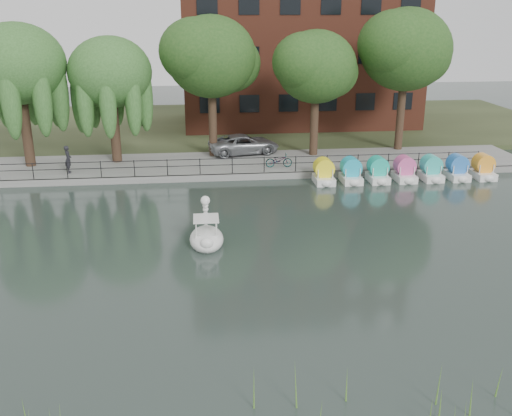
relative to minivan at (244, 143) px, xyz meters
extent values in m
plane|color=#384540|center=(-1.17, -18.23, -1.19)|extent=(120.00, 120.00, 0.00)
cube|color=gray|center=(-1.17, -2.23, -0.99)|extent=(40.00, 6.00, 0.40)
cube|color=gray|center=(-1.17, -5.18, -0.99)|extent=(40.00, 0.25, 0.40)
cube|color=#47512D|center=(-1.17, 11.77, -1.01)|extent=(60.00, 22.00, 0.36)
cylinder|color=black|center=(-1.17, -4.98, 0.16)|extent=(32.00, 0.04, 0.04)
cylinder|color=black|center=(-1.17, -4.98, -0.24)|extent=(32.00, 0.04, 0.04)
cylinder|color=black|center=(-1.17, -4.98, -0.29)|extent=(0.05, 0.05, 1.00)
cube|color=#4C1E16|center=(5.83, 11.77, 8.17)|extent=(20.00, 10.00, 18.00)
cylinder|color=#473323|center=(-14.17, -1.73, 1.31)|extent=(0.60, 0.60, 4.20)
ellipsoid|color=#4E873E|center=(-14.17, -1.73, 5.72)|extent=(5.88, 5.88, 5.00)
cylinder|color=#473323|center=(-8.67, -1.23, 1.11)|extent=(0.60, 0.60, 3.80)
ellipsoid|color=#4E873E|center=(-8.67, -1.23, 5.10)|extent=(5.32, 5.32, 4.52)
cylinder|color=#473323|center=(-2.17, -0.23, 1.46)|extent=(0.60, 0.60, 4.50)
ellipsoid|color=#3C5F24|center=(-2.17, -0.23, 5.91)|extent=(6.00, 6.00, 5.10)
cylinder|color=#473323|center=(4.83, -0.73, 1.24)|extent=(0.60, 0.60, 4.05)
ellipsoid|color=#3C5F24|center=(4.83, -0.73, 5.24)|extent=(5.40, 5.40, 4.59)
cylinder|color=#473323|center=(11.33, 0.27, 1.57)|extent=(0.60, 0.60, 4.72)
ellipsoid|color=#3C5F24|center=(11.33, 0.27, 6.25)|extent=(6.30, 6.30, 5.36)
imported|color=gray|center=(0.00, 0.00, 0.00)|extent=(3.70, 6.07, 1.58)
imported|color=gray|center=(1.93, -3.84, -0.29)|extent=(0.63, 1.73, 1.00)
imported|color=black|center=(-11.31, -3.75, 0.20)|extent=(0.66, 0.82, 1.98)
ellipsoid|color=white|center=(-3.03, -15.30, -0.92)|extent=(1.55, 2.44, 0.54)
cube|color=white|center=(-3.03, -15.39, -0.65)|extent=(1.00, 1.09, 0.27)
cube|color=white|center=(-3.03, -15.35, 0.10)|extent=(1.13, 1.22, 0.05)
ellipsoid|color=white|center=(-3.04, -16.34, -0.69)|extent=(0.57, 0.44, 0.50)
sphere|color=white|center=(-3.03, -14.49, 0.66)|extent=(0.43, 0.43, 0.43)
cone|color=black|center=(-3.02, -14.20, 0.63)|extent=(0.18, 0.24, 0.18)
cylinder|color=yellow|center=(-3.03, -14.33, 0.64)|extent=(0.23, 0.09, 0.23)
cube|color=white|center=(4.33, -6.40, -0.97)|extent=(1.15, 1.70, 0.44)
cylinder|color=yellow|center=(4.33, -6.30, -0.24)|extent=(0.90, 1.20, 0.90)
cube|color=white|center=(6.03, -6.40, -0.97)|extent=(1.15, 1.70, 0.44)
cylinder|color=#20AECE|center=(6.03, -6.30, -0.24)|extent=(0.90, 1.20, 0.90)
cube|color=white|center=(7.73, -6.40, -0.97)|extent=(1.15, 1.70, 0.44)
cylinder|color=#1DBAA0|center=(7.73, -6.30, -0.24)|extent=(0.90, 1.20, 0.90)
cube|color=white|center=(9.43, -6.40, -0.97)|extent=(1.15, 1.70, 0.44)
cylinder|color=#D95399|center=(9.43, -6.30, -0.24)|extent=(0.90, 1.20, 0.90)
cube|color=white|center=(11.13, -6.40, -0.97)|extent=(1.15, 1.70, 0.44)
cylinder|color=#32BEB3|center=(11.13, -6.30, -0.24)|extent=(0.90, 1.20, 0.90)
cube|color=white|center=(12.83, -6.40, -0.97)|extent=(1.15, 1.70, 0.44)
cylinder|color=blue|center=(12.83, -6.30, -0.24)|extent=(0.90, 1.20, 0.90)
cube|color=white|center=(14.53, -6.40, -0.97)|extent=(1.15, 1.70, 0.44)
cylinder|color=#FEA12B|center=(14.53, -6.30, -0.24)|extent=(0.90, 1.20, 0.90)
camera|label=1|loc=(-3.34, -39.23, 8.93)|focal=40.00mm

